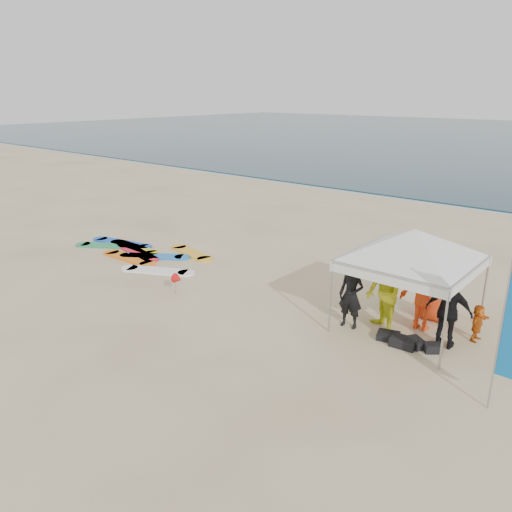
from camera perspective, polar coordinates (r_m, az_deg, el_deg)
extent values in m
plane|color=beige|center=(12.82, -9.78, -7.34)|extent=(120.00, 120.00, 0.00)
cube|color=silver|center=(27.62, 20.23, 5.73)|extent=(160.00, 1.20, 0.01)
imported|color=black|center=(12.25, 10.81, -4.41)|extent=(0.64, 0.46, 1.66)
imported|color=yellow|center=(12.15, 14.38, -4.13)|extent=(1.19, 1.16, 1.94)
imported|color=#F44015|center=(12.56, 18.75, -3.90)|extent=(1.25, 0.75, 1.90)
imported|color=black|center=(11.87, 21.17, -5.92)|extent=(1.05, 0.50, 1.74)
imported|color=red|center=(13.16, 19.60, -3.38)|extent=(0.86, 0.57, 1.73)
imported|color=#C55611|center=(12.60, 24.00, -7.00)|extent=(0.31, 0.83, 0.88)
cylinder|color=#A5A5A8|center=(14.10, 14.23, -1.30)|extent=(0.05, 0.05, 1.79)
cylinder|color=#A5A5A8|center=(13.27, 24.65, -3.71)|extent=(0.05, 0.05, 1.79)
cylinder|color=#A5A5A8|center=(11.88, 8.48, -4.66)|extent=(0.05, 0.05, 1.79)
cylinder|color=#A5A5A8|center=(10.88, 20.68, -7.96)|extent=(0.05, 0.05, 1.79)
cube|color=white|center=(11.02, 14.60, -2.61)|extent=(2.78, 0.02, 0.24)
cube|color=white|center=(13.38, 19.62, 0.62)|extent=(2.78, 0.02, 0.24)
cube|color=white|center=(12.71, 11.82, 0.42)|extent=(0.02, 2.78, 0.24)
cube|color=white|center=(11.78, 23.33, -2.18)|extent=(0.02, 2.78, 0.24)
pyramid|color=white|center=(11.95, 17.73, 2.95)|extent=(3.79, 3.79, 0.72)
cylinder|color=#A5A5A8|center=(9.65, 26.20, -7.50)|extent=(0.04, 0.04, 3.19)
cylinder|color=#A5A5A8|center=(14.28, -9.18, -3.24)|extent=(0.02, 0.02, 0.60)
cone|color=red|center=(14.13, -8.90, -2.61)|extent=(0.28, 0.28, 0.28)
cube|color=black|center=(11.88, 16.48, -9.44)|extent=(0.59, 0.41, 0.22)
cube|color=black|center=(11.99, 17.80, -9.41)|extent=(0.55, 0.50, 0.18)
cube|color=black|center=(12.14, 14.88, -8.82)|extent=(0.59, 0.53, 0.16)
cube|color=black|center=(11.86, 19.53, -9.87)|extent=(0.44, 0.43, 0.20)
cube|color=orange|center=(17.68, -14.32, -0.24)|extent=(1.99, 0.58, 0.07)
cube|color=yellow|center=(17.83, -7.39, 0.34)|extent=(1.85, 0.90, 0.07)
cube|color=yellow|center=(18.85, -13.75, 0.95)|extent=(2.12, 0.60, 0.07)
cube|color=red|center=(18.25, -13.41, 0.41)|extent=(2.14, 0.96, 0.07)
cube|color=blue|center=(19.53, -15.07, 1.45)|extent=(2.26, 0.98, 0.07)
cube|color=blue|center=(17.66, -11.51, -0.06)|extent=(1.91, 1.54, 0.07)
cube|color=white|center=(16.25, -11.20, -1.66)|extent=(1.98, 1.35, 0.07)
cube|color=#268B54|center=(19.35, -16.60, 1.16)|extent=(1.91, 1.48, 0.07)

